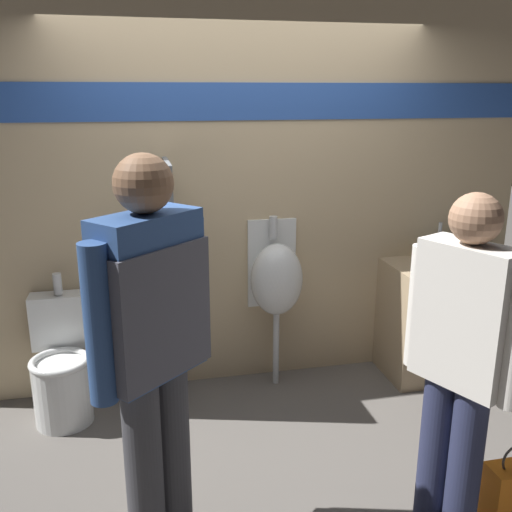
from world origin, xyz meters
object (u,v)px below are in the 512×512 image
at_px(urinal_near_counter, 276,279).
at_px(toilet, 62,369).
at_px(person_with_lanyard, 460,359).
at_px(person_in_vest, 152,336).
at_px(sink_basin, 448,253).
at_px(cell_phone, 426,269).

distance_m(urinal_near_counter, toilet, 1.54).
bearing_deg(person_with_lanyard, person_in_vest, 55.97).
distance_m(sink_basin, toilet, 2.81).
height_order(urinal_near_counter, person_with_lanyard, person_with_lanyard).
height_order(person_in_vest, person_with_lanyard, person_in_vest).
height_order(urinal_near_counter, person_in_vest, person_in_vest).
distance_m(cell_phone, person_in_vest, 2.28).
distance_m(sink_basin, person_with_lanyard, 1.78).
xyz_separation_m(sink_basin, cell_phone, (-0.25, -0.15, -0.05)).
bearing_deg(toilet, sink_basin, 1.79).
xyz_separation_m(cell_phone, person_in_vest, (-1.94, -1.19, 0.20)).
bearing_deg(person_in_vest, sink_basin, -9.55).
height_order(cell_phone, urinal_near_counter, urinal_near_counter).
relative_size(urinal_near_counter, toilet, 1.32).
bearing_deg(person_with_lanyard, sink_basin, -53.57).
bearing_deg(urinal_near_counter, person_with_lanyard, -75.11).
xyz_separation_m(toilet, person_in_vest, (0.56, -1.26, 0.74)).
height_order(sink_basin, person_with_lanyard, person_with_lanyard).
xyz_separation_m(urinal_near_counter, toilet, (-1.46, -0.14, -0.47)).
distance_m(sink_basin, cell_phone, 0.30).
relative_size(sink_basin, cell_phone, 2.96).
bearing_deg(person_with_lanyard, urinal_near_counter, -9.96).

